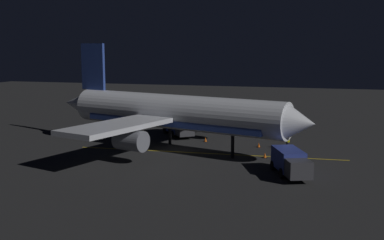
{
  "coord_description": "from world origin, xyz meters",
  "views": [
    {
      "loc": [
        49.25,
        16.47,
        11.34
      ],
      "look_at": [
        0.0,
        2.0,
        3.5
      ],
      "focal_mm": 44.0,
      "sensor_mm": 36.0,
      "label": 1
    }
  ],
  "objects_px": {
    "traffic_cone_under_wing": "(259,145)",
    "traffic_cone_near_left": "(265,155)",
    "traffic_cone_far": "(281,139)",
    "airliner": "(171,113)",
    "catering_truck": "(178,126)",
    "baggage_truck": "(290,163)",
    "ground_crew_worker": "(288,142)",
    "traffic_cone_near_right": "(205,140)"
  },
  "relations": [
    {
      "from": "traffic_cone_near_left",
      "to": "traffic_cone_under_wing",
      "type": "xyz_separation_m",
      "value": [
        -5.11,
        -1.39,
        0.0
      ]
    },
    {
      "from": "airliner",
      "to": "ground_crew_worker",
      "type": "height_order",
      "value": "airliner"
    },
    {
      "from": "baggage_truck",
      "to": "traffic_cone_near_right",
      "type": "bearing_deg",
      "value": -138.78
    },
    {
      "from": "baggage_truck",
      "to": "traffic_cone_under_wing",
      "type": "bearing_deg",
      "value": -158.53
    },
    {
      "from": "traffic_cone_near_right",
      "to": "traffic_cone_under_wing",
      "type": "xyz_separation_m",
      "value": [
        1.42,
        6.76,
        0.0
      ]
    },
    {
      "from": "baggage_truck",
      "to": "traffic_cone_far",
      "type": "xyz_separation_m",
      "value": [
        -15.95,
        -2.36,
        -0.95
      ]
    },
    {
      "from": "ground_crew_worker",
      "to": "traffic_cone_near_right",
      "type": "height_order",
      "value": "ground_crew_worker"
    },
    {
      "from": "traffic_cone_under_wing",
      "to": "traffic_cone_near_right",
      "type": "bearing_deg",
      "value": -101.89
    },
    {
      "from": "traffic_cone_near_left",
      "to": "airliner",
      "type": "bearing_deg",
      "value": -96.31
    },
    {
      "from": "airliner",
      "to": "baggage_truck",
      "type": "xyz_separation_m",
      "value": [
        7.5,
        13.91,
        -2.95
      ]
    },
    {
      "from": "traffic_cone_under_wing",
      "to": "traffic_cone_far",
      "type": "xyz_separation_m",
      "value": [
        -4.54,
        2.13,
        0.0
      ]
    },
    {
      "from": "catering_truck",
      "to": "traffic_cone_under_wing",
      "type": "height_order",
      "value": "catering_truck"
    },
    {
      "from": "baggage_truck",
      "to": "traffic_cone_near_left",
      "type": "relative_size",
      "value": 11.36
    },
    {
      "from": "traffic_cone_far",
      "to": "baggage_truck",
      "type": "bearing_deg",
      "value": 8.41
    },
    {
      "from": "airliner",
      "to": "baggage_truck",
      "type": "bearing_deg",
      "value": 61.66
    },
    {
      "from": "traffic_cone_near_left",
      "to": "traffic_cone_far",
      "type": "bearing_deg",
      "value": 175.62
    },
    {
      "from": "traffic_cone_near_left",
      "to": "catering_truck",
      "type": "bearing_deg",
      "value": -126.75
    },
    {
      "from": "ground_crew_worker",
      "to": "traffic_cone_near_right",
      "type": "bearing_deg",
      "value": -99.31
    },
    {
      "from": "traffic_cone_near_left",
      "to": "traffic_cone_near_right",
      "type": "height_order",
      "value": "same"
    },
    {
      "from": "catering_truck",
      "to": "traffic_cone_under_wing",
      "type": "xyz_separation_m",
      "value": [
        4.37,
        11.3,
        -1.04
      ]
    },
    {
      "from": "baggage_truck",
      "to": "traffic_cone_far",
      "type": "distance_m",
      "value": 16.15
    },
    {
      "from": "traffic_cone_under_wing",
      "to": "traffic_cone_near_left",
      "type": "bearing_deg",
      "value": 15.23
    },
    {
      "from": "ground_crew_worker",
      "to": "traffic_cone_far",
      "type": "distance_m",
      "value": 4.95
    },
    {
      "from": "traffic_cone_under_wing",
      "to": "airliner",
      "type": "bearing_deg",
      "value": -67.45
    },
    {
      "from": "traffic_cone_far",
      "to": "traffic_cone_near_left",
      "type": "bearing_deg",
      "value": -4.38
    },
    {
      "from": "airliner",
      "to": "traffic_cone_under_wing",
      "type": "xyz_separation_m",
      "value": [
        -3.91,
        9.42,
        -3.89
      ]
    },
    {
      "from": "baggage_truck",
      "to": "ground_crew_worker",
      "type": "bearing_deg",
      "value": -173.94
    },
    {
      "from": "ground_crew_worker",
      "to": "catering_truck",
      "type": "bearing_deg",
      "value": -107.46
    },
    {
      "from": "traffic_cone_near_left",
      "to": "traffic_cone_near_right",
      "type": "distance_m",
      "value": 10.44
    },
    {
      "from": "baggage_truck",
      "to": "catering_truck",
      "type": "xyz_separation_m",
      "value": [
        -15.78,
        -15.78,
        0.09
      ]
    },
    {
      "from": "traffic_cone_under_wing",
      "to": "ground_crew_worker",
      "type": "bearing_deg",
      "value": 86.07
    },
    {
      "from": "catering_truck",
      "to": "traffic_cone_far",
      "type": "relative_size",
      "value": 11.44
    },
    {
      "from": "ground_crew_worker",
      "to": "traffic_cone_near_right",
      "type": "distance_m",
      "value": 10.21
    },
    {
      "from": "baggage_truck",
      "to": "traffic_cone_near_left",
      "type": "distance_m",
      "value": 7.09
    },
    {
      "from": "catering_truck",
      "to": "traffic_cone_near_right",
      "type": "bearing_deg",
      "value": 57.05
    },
    {
      "from": "catering_truck",
      "to": "ground_crew_worker",
      "type": "xyz_separation_m",
      "value": [
        4.59,
        14.6,
        -0.4
      ]
    },
    {
      "from": "traffic_cone_near_right",
      "to": "traffic_cone_far",
      "type": "relative_size",
      "value": 1.0
    },
    {
      "from": "airliner",
      "to": "traffic_cone_near_left",
      "type": "height_order",
      "value": "airliner"
    },
    {
      "from": "traffic_cone_near_left",
      "to": "traffic_cone_far",
      "type": "height_order",
      "value": "same"
    },
    {
      "from": "traffic_cone_under_wing",
      "to": "traffic_cone_far",
      "type": "distance_m",
      "value": 5.01
    },
    {
      "from": "airliner",
      "to": "traffic_cone_far",
      "type": "bearing_deg",
      "value": 126.19
    },
    {
      "from": "traffic_cone_near_left",
      "to": "traffic_cone_near_right",
      "type": "xyz_separation_m",
      "value": [
        -6.53,
        -8.15,
        0.0
      ]
    }
  ]
}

